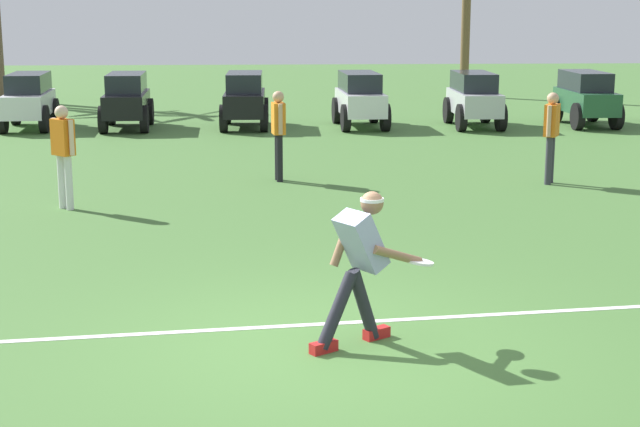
# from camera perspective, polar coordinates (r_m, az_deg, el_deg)

# --- Properties ---
(ground_plane) EXTENTS (80.00, 80.00, 0.00)m
(ground_plane) POSITION_cam_1_polar(r_m,az_deg,el_deg) (9.02, 0.02, -7.63)
(ground_plane) COLOR #446F33
(field_line_paint) EXTENTS (20.45, 2.42, 0.01)m
(field_line_paint) POSITION_cam_1_polar(r_m,az_deg,el_deg) (9.55, -0.17, -6.46)
(field_line_paint) COLOR white
(field_line_paint) RESTS_ON ground_plane
(frisbee_thrower) EXTENTS (1.08, 0.61, 1.40)m
(frisbee_thrower) POSITION_cam_1_polar(r_m,az_deg,el_deg) (8.84, 2.35, -2.69)
(frisbee_thrower) COLOR #23232D
(frisbee_thrower) RESTS_ON ground_plane
(frisbee_in_flight) EXTENTS (0.33, 0.33, 0.06)m
(frisbee_in_flight) POSITION_cam_1_polar(r_m,az_deg,el_deg) (9.06, 5.81, -2.81)
(frisbee_in_flight) COLOR white
(teammate_near_sideline) EXTENTS (0.25, 0.50, 1.56)m
(teammate_near_sideline) POSITION_cam_1_polar(r_m,az_deg,el_deg) (16.94, -2.43, 5.05)
(teammate_near_sideline) COLOR black
(teammate_near_sideline) RESTS_ON ground_plane
(teammate_midfield) EXTENTS (0.34, 0.47, 1.56)m
(teammate_midfield) POSITION_cam_1_polar(r_m,az_deg,el_deg) (17.11, 13.31, 4.80)
(teammate_midfield) COLOR #33333D
(teammate_midfield) RESTS_ON ground_plane
(teammate_deep) EXTENTS (0.41, 0.39, 1.56)m
(teammate_deep) POSITION_cam_1_polar(r_m,az_deg,el_deg) (15.08, -14.71, 3.76)
(teammate_deep) COLOR silver
(teammate_deep) RESTS_ON ground_plane
(parked_car_slot_a) EXTENTS (1.28, 2.45, 1.34)m
(parked_car_slot_a) POSITION_cam_1_polar(r_m,az_deg,el_deg) (25.05, -16.59, 6.40)
(parked_car_slot_a) COLOR silver
(parked_car_slot_a) RESTS_ON ground_plane
(parked_car_slot_b) EXTENTS (1.23, 2.44, 1.34)m
(parked_car_slot_b) POSITION_cam_1_polar(r_m,az_deg,el_deg) (24.48, -11.18, 6.55)
(parked_car_slot_b) COLOR black
(parked_car_slot_b) RESTS_ON ground_plane
(parked_car_slot_c) EXTENTS (1.17, 2.41, 1.34)m
(parked_car_slot_c) POSITION_cam_1_polar(r_m,az_deg,el_deg) (24.32, -4.40, 6.71)
(parked_car_slot_c) COLOR black
(parked_car_slot_c) RESTS_ON ground_plane
(parked_car_slot_d) EXTENTS (1.27, 2.45, 1.34)m
(parked_car_slot_d) POSITION_cam_1_polar(r_m,az_deg,el_deg) (24.37, 2.34, 6.75)
(parked_car_slot_d) COLOR silver
(parked_car_slot_d) RESTS_ON ground_plane
(parked_car_slot_e) EXTENTS (1.15, 2.40, 1.34)m
(parked_car_slot_e) POSITION_cam_1_polar(r_m,az_deg,el_deg) (24.67, 8.95, 6.68)
(parked_car_slot_e) COLOR #B7BABF
(parked_car_slot_e) RESTS_ON ground_plane
(parked_car_slot_f) EXTENTS (1.18, 2.42, 1.34)m
(parked_car_slot_f) POSITION_cam_1_polar(r_m,az_deg,el_deg) (25.54, 15.20, 6.58)
(parked_car_slot_f) COLOR #235133
(parked_car_slot_f) RESTS_ON ground_plane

